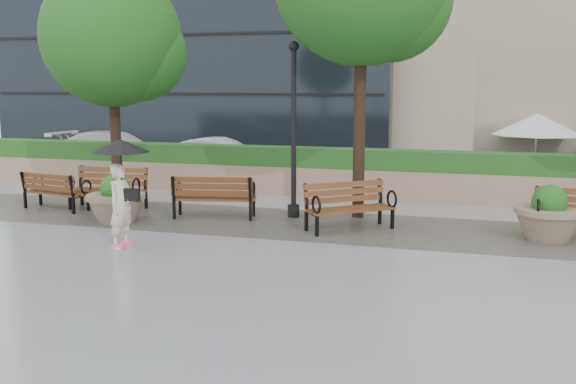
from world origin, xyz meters
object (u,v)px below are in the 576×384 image
(bench_2, at_px, (214,206))
(bench_3, at_px, (350,216))
(bench_0, at_px, (56,199))
(lamppost, at_px, (294,141))
(bench_1, at_px, (108,197))
(planter_left, at_px, (116,203))
(car_left, at_px, (116,151))
(planter_right, at_px, (548,218))
(car_right, at_px, (220,157))
(pedestrian, at_px, (121,182))

(bench_2, bearing_deg, bench_3, 162.79)
(bench_0, bearing_deg, lamppost, -161.64)
(bench_1, bearing_deg, planter_left, -53.74)
(bench_0, distance_m, car_left, 7.79)
(planter_right, relative_size, car_right, 0.35)
(planter_right, bearing_deg, bench_0, -179.87)
(lamppost, distance_m, pedestrian, 4.43)
(planter_right, height_order, lamppost, lamppost)
(pedestrian, bearing_deg, bench_3, -46.39)
(bench_2, height_order, bench_3, bench_3)
(planter_left, distance_m, lamppost, 4.35)
(bench_2, bearing_deg, car_right, -79.64)
(bench_1, relative_size, lamppost, 0.48)
(car_right, bearing_deg, car_left, 91.52)
(pedestrian, bearing_deg, car_left, 41.40)
(bench_0, relative_size, pedestrian, 0.88)
(bench_1, xyz_separation_m, car_right, (0.36, 6.61, 0.33))
(planter_right, bearing_deg, bench_1, 177.73)
(pedestrian, bearing_deg, planter_left, 43.71)
(bench_2, bearing_deg, lamppost, -170.93)
(bench_1, relative_size, planter_left, 1.48)
(planter_left, distance_m, car_right, 7.94)
(car_right, bearing_deg, bench_0, 172.34)
(bench_0, distance_m, lamppost, 6.27)
(car_right, xyz_separation_m, pedestrian, (2.01, -9.93, 0.63))
(bench_1, bearing_deg, bench_2, -7.22)
(planter_left, bearing_deg, planter_right, 5.44)
(bench_1, height_order, planter_left, planter_left)
(lamppost, distance_m, car_right, 7.76)
(planter_left, bearing_deg, bench_2, 26.76)
(bench_1, distance_m, car_right, 6.63)
(bench_0, xyz_separation_m, bench_2, (4.25, 0.15, 0.02))
(bench_0, bearing_deg, bench_1, -149.41)
(bench_3, xyz_separation_m, pedestrian, (-3.97, -2.66, 0.97))
(bench_2, height_order, pedestrian, pedestrian)
(bench_0, height_order, car_left, car_left)
(lamppost, distance_m, car_left, 10.92)
(bench_2, xyz_separation_m, pedestrian, (-0.65, -3.03, 0.97))
(bench_3, bearing_deg, car_left, 104.91)
(bench_3, xyz_separation_m, planter_left, (-5.33, -0.64, 0.13))
(planter_right, bearing_deg, bench_2, 179.06)
(bench_3, bearing_deg, car_right, 90.70)
(planter_left, bearing_deg, bench_3, 6.83)
(bench_3, xyz_separation_m, car_left, (-10.24, 7.53, 0.40))
(bench_0, height_order, pedestrian, pedestrian)
(lamppost, bearing_deg, bench_2, -160.17)
(lamppost, height_order, car_right, lamppost)
(car_left, bearing_deg, car_right, -93.50)
(bench_1, distance_m, bench_3, 6.38)
(planter_right, bearing_deg, planter_left, -174.56)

